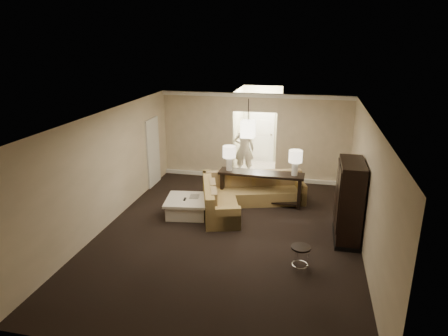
% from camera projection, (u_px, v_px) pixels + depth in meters
% --- Properties ---
extents(ground, '(8.00, 8.00, 0.00)m').
position_uv_depth(ground, '(228.00, 234.00, 9.46)').
color(ground, black).
rests_on(ground, ground).
extents(wall_back, '(6.00, 0.04, 2.80)m').
position_uv_depth(wall_back, '(254.00, 137.00, 12.73)').
color(wall_back, beige).
rests_on(wall_back, ground).
extents(wall_front, '(6.00, 0.04, 2.80)m').
position_uv_depth(wall_front, '(166.00, 277.00, 5.31)').
color(wall_front, beige).
rests_on(wall_front, ground).
extents(wall_left, '(0.04, 8.00, 2.80)m').
position_uv_depth(wall_left, '(107.00, 169.00, 9.64)').
color(wall_left, beige).
rests_on(wall_left, ground).
extents(wall_right, '(0.04, 8.00, 2.80)m').
position_uv_depth(wall_right, '(368.00, 188.00, 8.40)').
color(wall_right, beige).
rests_on(wall_right, ground).
extents(ceiling, '(6.00, 8.00, 0.02)m').
position_uv_depth(ceiling, '(229.00, 117.00, 8.58)').
color(ceiling, white).
rests_on(ceiling, wall_back).
extents(crown_molding, '(6.00, 0.10, 0.12)m').
position_uv_depth(crown_molding, '(255.00, 95.00, 12.27)').
color(crown_molding, white).
rests_on(crown_molding, wall_back).
extents(baseboard, '(6.00, 0.10, 0.12)m').
position_uv_depth(baseboard, '(253.00, 177.00, 13.10)').
color(baseboard, white).
rests_on(baseboard, ground).
extents(side_door, '(0.05, 0.90, 2.10)m').
position_uv_depth(side_door, '(153.00, 152.00, 12.34)').
color(side_door, white).
rests_on(side_door, ground).
extents(foyer, '(1.44, 2.02, 2.80)m').
position_uv_depth(foyer, '(260.00, 131.00, 14.00)').
color(foyer, beige).
rests_on(foyer, ground).
extents(sectional_sofa, '(2.96, 2.88, 0.84)m').
position_uv_depth(sectional_sofa, '(243.00, 195.00, 10.86)').
color(sectional_sofa, brown).
rests_on(sectional_sofa, ground).
extents(coffee_table, '(1.24, 1.24, 0.46)m').
position_uv_depth(coffee_table, '(188.00, 206.00, 10.43)').
color(coffee_table, white).
rests_on(coffee_table, ground).
extents(console_table, '(2.35, 0.59, 0.90)m').
position_uv_depth(console_table, '(261.00, 185.00, 11.04)').
color(console_table, black).
rests_on(console_table, ground).
extents(armoire, '(0.55, 1.29, 1.86)m').
position_uv_depth(armoire, '(349.00, 203.00, 8.97)').
color(armoire, black).
rests_on(armoire, ground).
extents(drink_table, '(0.39, 0.39, 0.49)m').
position_uv_depth(drink_table, '(301.00, 253.00, 7.93)').
color(drink_table, black).
rests_on(drink_table, ground).
extents(table_lamp_left, '(0.36, 0.36, 0.69)m').
position_uv_depth(table_lamp_left, '(229.00, 154.00, 10.99)').
color(table_lamp_left, white).
rests_on(table_lamp_left, console_table).
extents(table_lamp_right, '(0.36, 0.36, 0.69)m').
position_uv_depth(table_lamp_right, '(295.00, 159.00, 10.58)').
color(table_lamp_right, white).
rests_on(table_lamp_right, console_table).
extents(pendant_light, '(0.38, 0.38, 1.09)m').
position_uv_depth(pendant_light, '(248.00, 129.00, 11.35)').
color(pendant_light, black).
rests_on(pendant_light, ceiling).
extents(person, '(0.74, 0.50, 2.02)m').
position_uv_depth(person, '(244.00, 146.00, 13.21)').
color(person, silver).
rests_on(person, ground).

